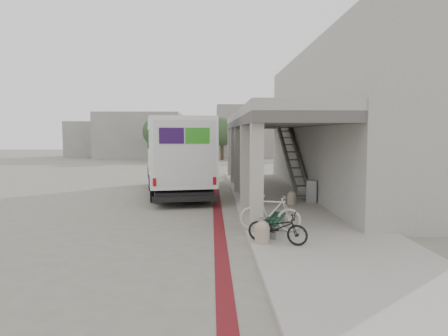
{
  "coord_description": "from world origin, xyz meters",
  "views": [
    {
      "loc": [
        0.75,
        -15.21,
        3.03
      ],
      "look_at": [
        1.28,
        1.12,
        1.6
      ],
      "focal_mm": 32.0,
      "sensor_mm": 36.0,
      "label": 1
    }
  ],
  "objects_px": {
    "bicycle_cream": "(270,213)",
    "bicycle_black": "(277,227)",
    "fedex_truck": "(177,154)",
    "bench": "(274,222)",
    "utility_cabinet": "(311,191)"
  },
  "relations": [
    {
      "from": "fedex_truck",
      "to": "utility_cabinet",
      "type": "bearing_deg",
      "value": -38.91
    },
    {
      "from": "fedex_truck",
      "to": "bench",
      "type": "xyz_separation_m",
      "value": [
        3.57,
        -8.51,
        -1.55
      ]
    },
    {
      "from": "bench",
      "to": "bicycle_black",
      "type": "distance_m",
      "value": 1.17
    },
    {
      "from": "fedex_truck",
      "to": "bench",
      "type": "relative_size",
      "value": 4.76
    },
    {
      "from": "bench",
      "to": "bicycle_cream",
      "type": "bearing_deg",
      "value": 140.92
    },
    {
      "from": "bench",
      "to": "bicycle_black",
      "type": "height_order",
      "value": "bicycle_black"
    },
    {
      "from": "fedex_truck",
      "to": "bicycle_black",
      "type": "distance_m",
      "value": 10.37
    },
    {
      "from": "bench",
      "to": "bicycle_black",
      "type": "xyz_separation_m",
      "value": [
        -0.1,
        -1.16,
        0.11
      ]
    },
    {
      "from": "fedex_truck",
      "to": "bicycle_cream",
      "type": "bearing_deg",
      "value": -76.84
    },
    {
      "from": "fedex_truck",
      "to": "bench",
      "type": "height_order",
      "value": "fedex_truck"
    },
    {
      "from": "bicycle_cream",
      "to": "bicycle_black",
      "type": "bearing_deg",
      "value": -166.09
    },
    {
      "from": "utility_cabinet",
      "to": "bicycle_cream",
      "type": "distance_m",
      "value": 5.56
    },
    {
      "from": "bench",
      "to": "bicycle_cream",
      "type": "relative_size",
      "value": 1.04
    },
    {
      "from": "bicycle_black",
      "to": "bicycle_cream",
      "type": "bearing_deg",
      "value": 25.91
    },
    {
      "from": "utility_cabinet",
      "to": "bicycle_black",
      "type": "distance_m",
      "value": 6.77
    }
  ]
}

